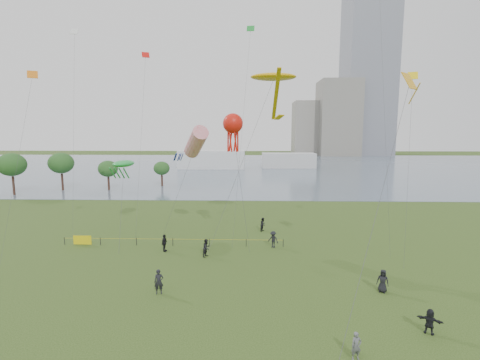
{
  "coord_description": "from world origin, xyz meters",
  "views": [
    {
      "loc": [
        0.92,
        -21.15,
        12.37
      ],
      "look_at": [
        0.0,
        10.0,
        8.0
      ],
      "focal_mm": 26.0,
      "sensor_mm": 36.0,
      "label": 1
    }
  ],
  "objects_px": {
    "fence": "(117,240)",
    "kite_flyer": "(356,346)",
    "kite_stingray": "(273,78)",
    "kite_octopus": "(233,124)"
  },
  "relations": [
    {
      "from": "fence",
      "to": "kite_stingray",
      "type": "xyz_separation_m",
      "value": [
        16.92,
        1.37,
        17.42
      ]
    },
    {
      "from": "fence",
      "to": "kite_flyer",
      "type": "relative_size",
      "value": 15.36
    },
    {
      "from": "kite_flyer",
      "to": "kite_octopus",
      "type": "bearing_deg",
      "value": 102.46
    },
    {
      "from": "kite_flyer",
      "to": "kite_stingray",
      "type": "height_order",
      "value": "kite_stingray"
    },
    {
      "from": "kite_flyer",
      "to": "kite_octopus",
      "type": "distance_m",
      "value": 23.4
    },
    {
      "from": "kite_flyer",
      "to": "kite_stingray",
      "type": "xyz_separation_m",
      "value": [
        -3.42,
        20.01,
        17.19
      ]
    },
    {
      "from": "fence",
      "to": "kite_flyer",
      "type": "distance_m",
      "value": 27.59
    },
    {
      "from": "kite_flyer",
      "to": "fence",
      "type": "bearing_deg",
      "value": 127.46
    },
    {
      "from": "fence",
      "to": "kite_stingray",
      "type": "bearing_deg",
      "value": 4.64
    },
    {
      "from": "kite_octopus",
      "to": "kite_stingray",
      "type": "bearing_deg",
      "value": 20.42
    }
  ]
}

